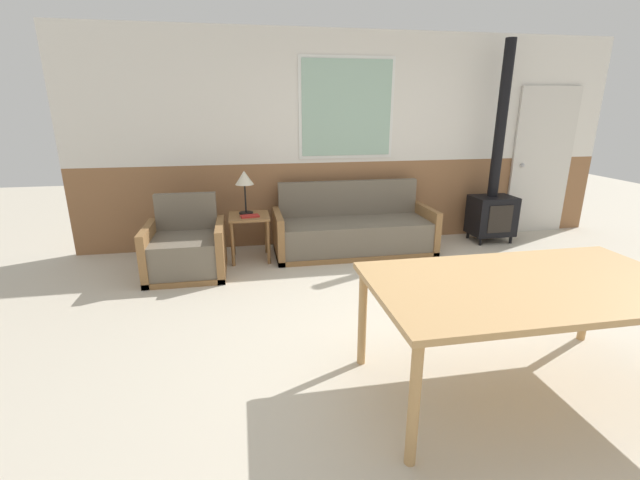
{
  "coord_description": "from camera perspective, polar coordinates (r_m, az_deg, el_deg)",
  "views": [
    {
      "loc": [
        -1.51,
        -2.94,
        1.79
      ],
      "look_at": [
        -0.79,
        0.95,
        0.55
      ],
      "focal_mm": 24.0,
      "sensor_mm": 36.0,
      "label": 1
    }
  ],
  "objects": [
    {
      "name": "side_table",
      "position": [
        5.2,
        -9.39,
        2.15
      ],
      "size": [
        0.48,
        0.48,
        0.55
      ],
      "color": "olive",
      "rests_on": "ground_plane"
    },
    {
      "name": "wood_stove",
      "position": [
        6.27,
        22.15,
        5.59
      ],
      "size": [
        0.56,
        0.42,
        2.6
      ],
      "color": "black",
      "rests_on": "ground_plane"
    },
    {
      "name": "ground_plane",
      "position": [
        3.76,
        14.92,
        -11.71
      ],
      "size": [
        16.0,
        16.0,
        0.0
      ],
      "primitive_type": "plane",
      "color": "beige"
    },
    {
      "name": "dining_table",
      "position": [
        2.95,
        26.01,
        -6.14
      ],
      "size": [
        1.95,
        1.06,
        0.76
      ],
      "color": "tan",
      "rests_on": "ground_plane"
    },
    {
      "name": "armchair",
      "position": [
        4.95,
        -17.41,
        -1.43
      ],
      "size": [
        0.84,
        0.79,
        0.85
      ],
      "rotation": [
        0.0,
        0.0,
        0.02
      ],
      "color": "olive",
      "rests_on": "ground_plane"
    },
    {
      "name": "entry_door",
      "position": [
        7.01,
        27.43,
        9.25
      ],
      "size": [
        0.93,
        0.09,
        2.06
      ],
      "color": "silver",
      "rests_on": "ground_plane"
    },
    {
      "name": "couch",
      "position": [
        5.45,
        4.5,
        1.07
      ],
      "size": [
        2.0,
        0.77,
        0.87
      ],
      "color": "olive",
      "rests_on": "ground_plane"
    },
    {
      "name": "book_stack",
      "position": [
        5.08,
        -9.32,
        3.16
      ],
      "size": [
        0.23,
        0.15,
        0.02
      ],
      "color": "#B22823",
      "rests_on": "side_table"
    },
    {
      "name": "wall_back",
      "position": [
        5.78,
        4.71,
        13.13
      ],
      "size": [
        7.2,
        0.09,
        2.7
      ],
      "color": "#8E603D",
      "rests_on": "ground_plane"
    },
    {
      "name": "table_lamp",
      "position": [
        5.17,
        -10.05,
        7.84
      ],
      "size": [
        0.22,
        0.22,
        0.52
      ],
      "color": "black",
      "rests_on": "side_table"
    }
  ]
}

